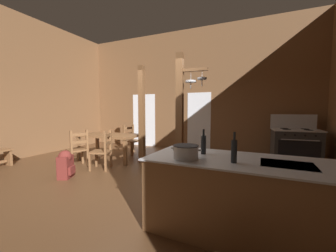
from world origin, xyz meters
The scene contains 18 objects.
ground_plane centered at (0.00, 0.00, -0.05)m, with size 9.00×7.99×0.10m, color brown.
wall_back centered at (0.00, 3.66, 2.14)m, with size 9.00×0.14×4.27m, color brown.
wall_left centered at (-4.17, 0.00, 2.14)m, with size 0.14×7.99×4.27m, color brown.
glazed_door_back_left centered at (-1.85, 3.59, 1.02)m, with size 1.00×0.01×2.05m, color white.
glazed_panel_back_right centered at (0.41, 3.59, 1.02)m, with size 0.84×0.01×2.05m, color white.
kitchen_island centered at (2.15, -0.96, 0.44)m, with size 2.18×1.01×0.89m.
stove_range centered at (3.26, 2.88, 0.48)m, with size 1.20×0.90×1.32m.
support_post_with_pot_rack centered at (0.84, 0.61, 1.41)m, with size 0.66×0.23×2.62m.
support_post_center centered at (-0.56, 1.33, 1.31)m, with size 0.14×0.14×2.62m.
dining_table centered at (-1.60, 1.23, 0.65)m, with size 1.73×0.97×0.74m.
ladderback_chair_near_window centered at (-1.85, 0.31, 0.45)m, with size 0.58×0.58×0.95m.
ladderback_chair_by_post centered at (-1.12, 0.40, 0.45)m, with size 0.57×0.57×0.95m.
ladderback_chair_at_table_end centered at (-1.46, 2.13, 0.45)m, with size 0.55×0.55×0.95m.
backpack centered at (-1.39, -0.43, 0.31)m, with size 0.37×0.38×0.60m.
stockpot_on_counter centered at (1.56, -1.18, 0.97)m, with size 0.37×0.30×0.16m.
mixing_bowl_on_counter centered at (1.32, -0.77, 0.92)m, with size 0.17×0.17×0.06m.
bottle_tall_on_counter centered at (1.68, -0.84, 1.01)m, with size 0.07×0.07×0.32m.
bottle_short_on_counter centered at (2.09, -1.14, 1.02)m, with size 0.06×0.06×0.34m.
Camera 1 is at (2.31, -3.39, 1.47)m, focal length 21.59 mm.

